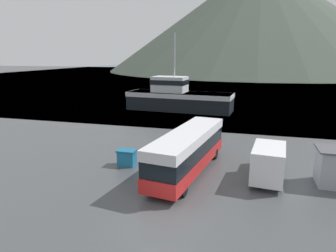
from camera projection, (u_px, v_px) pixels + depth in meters
ground_plane at (160, 224)px, 16.23m from camera, size 400.00×400.00×0.00m
water_surface at (242, 73)px, 148.34m from camera, size 240.00×240.00×0.00m
hill_backdrop at (258, 17)px, 171.67m from camera, size 170.72×170.72×60.15m
tour_bus at (188, 150)px, 22.96m from camera, size 4.15×11.57×3.29m
delivery_van at (269, 161)px, 21.81m from camera, size 2.75×6.02×2.65m
fishing_boat at (178, 97)px, 49.31m from camera, size 17.60×6.43×12.40m
storage_bin at (127, 158)px, 24.70m from camera, size 1.52×1.07×1.34m
small_boat at (201, 95)px, 63.83m from camera, size 6.13×2.28×1.08m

